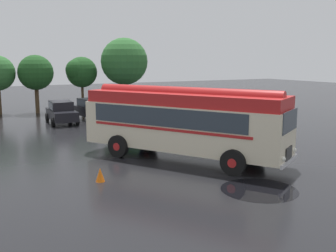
{
  "coord_description": "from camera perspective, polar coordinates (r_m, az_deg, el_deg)",
  "views": [
    {
      "loc": [
        -10.01,
        -16.36,
        4.74
      ],
      "look_at": [
        -0.66,
        1.06,
        1.4
      ],
      "focal_mm": 42.0,
      "sensor_mm": 36.0,
      "label": 1
    }
  ],
  "objects": [
    {
      "name": "ground_plane",
      "position": [
        19.76,
        3.15,
        -4.31
      ],
      "size": [
        120.0,
        120.0,
        0.0
      ],
      "primitive_type": "plane",
      "color": "black"
    },
    {
      "name": "vintage_bus",
      "position": [
        18.67,
        2.21,
        0.82
      ],
      "size": [
        7.26,
        9.92,
        3.49
      ],
      "color": "beige",
      "rests_on": "ground"
    },
    {
      "name": "car_near_left",
      "position": [
        30.69,
        -15.2,
        1.97
      ],
      "size": [
        2.1,
        4.27,
        1.66
      ],
      "color": "black",
      "rests_on": "ground"
    },
    {
      "name": "car_mid_left",
      "position": [
        32.11,
        -10.99,
        2.45
      ],
      "size": [
        2.41,
        4.4,
        1.66
      ],
      "color": "black",
      "rests_on": "ground"
    },
    {
      "name": "car_mid_right",
      "position": [
        32.46,
        -5.37,
        2.66
      ],
      "size": [
        2.27,
        4.35,
        1.66
      ],
      "color": "navy",
      "rests_on": "ground"
    },
    {
      "name": "tree_centre",
      "position": [
        36.95,
        -18.6,
        7.35
      ],
      "size": [
        3.09,
        3.09,
        5.17
      ],
      "color": "#4C3823",
      "rests_on": "ground"
    },
    {
      "name": "tree_right_of_centre",
      "position": [
        39.13,
        -12.59,
        7.69
      ],
      "size": [
        3.09,
        2.96,
        5.03
      ],
      "color": "#4C3823",
      "rests_on": "ground"
    },
    {
      "name": "tree_far_right",
      "position": [
        39.1,
        -6.43,
        9.42
      ],
      "size": [
        4.57,
        4.57,
        6.86
      ],
      "color": "#4C3823",
      "rests_on": "ground"
    },
    {
      "name": "traffic_cone",
      "position": [
        15.78,
        -9.82,
        -6.99
      ],
      "size": [
        0.36,
        0.36,
        0.55
      ],
      "primitive_type": "cone",
      "color": "orange",
      "rests_on": "ground"
    },
    {
      "name": "puddle_patch",
      "position": [
        15.07,
        13.08,
        -8.99
      ],
      "size": [
        2.83,
        2.83,
        0.01
      ],
      "primitive_type": "cylinder",
      "color": "black",
      "rests_on": "ground"
    }
  ]
}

